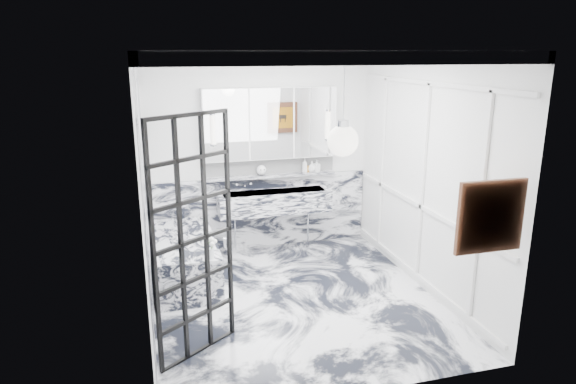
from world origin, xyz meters
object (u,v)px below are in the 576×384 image
object	(u,v)px
crittall_door	(194,241)
bathtub	(185,258)
trough_sink	(274,202)
mirror_cabinet	(271,124)

from	to	relation	value
crittall_door	bathtub	bearing A→B (deg)	54.81
trough_sink	mirror_cabinet	bearing A→B (deg)	90.00
crittall_door	bathtub	distance (m)	1.90
crittall_door	mirror_cabinet	bearing A→B (deg)	27.17
trough_sink	crittall_door	bearing A→B (deg)	-119.48
crittall_door	mirror_cabinet	distance (m)	2.93
trough_sink	bathtub	size ratio (longest dim) A/B	0.97
crittall_door	trough_sink	xyz separation A→B (m)	(1.33, 2.35, -0.41)
trough_sink	bathtub	bearing A→B (deg)	-153.52
trough_sink	mirror_cabinet	xyz separation A→B (m)	(-0.00, 0.17, 1.09)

